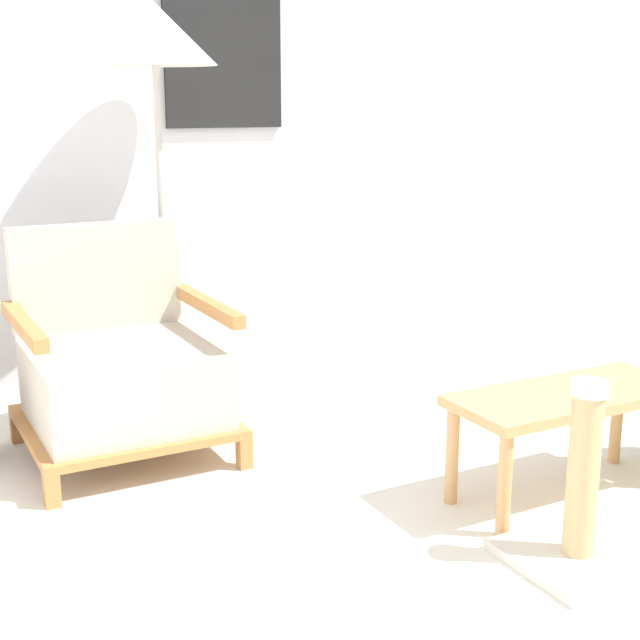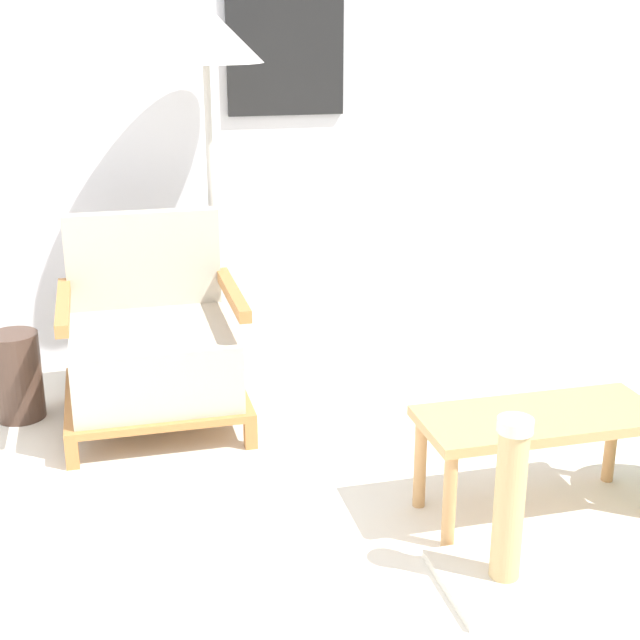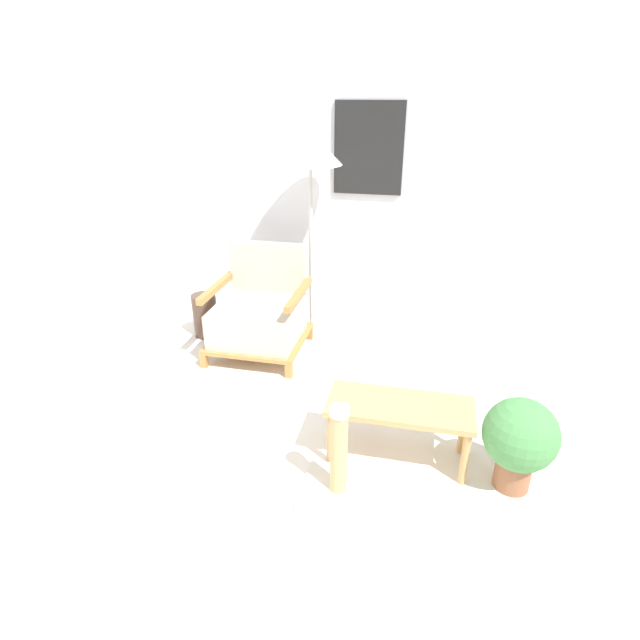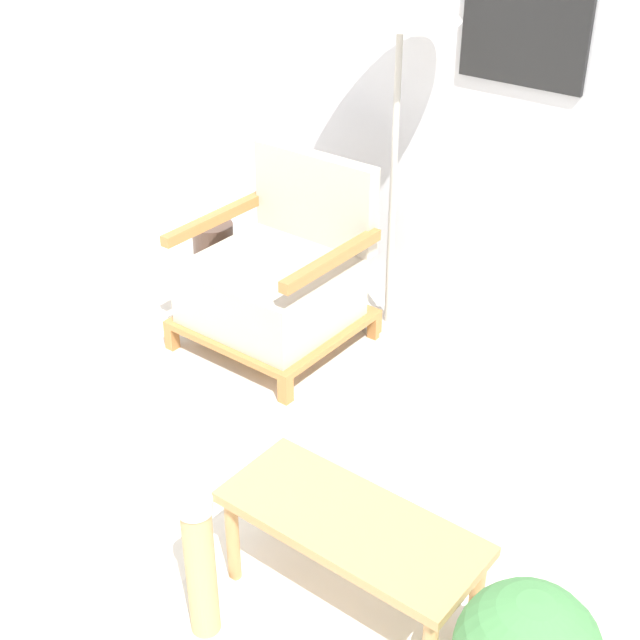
# 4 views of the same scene
# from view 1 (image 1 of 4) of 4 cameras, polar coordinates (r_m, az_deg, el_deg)

# --- Properties ---
(ground_plane) EXTENTS (14.00, 14.00, 0.00)m
(ground_plane) POSITION_cam_1_polar(r_m,az_deg,el_deg) (2.45, 14.63, -18.96)
(ground_plane) COLOR silver
(wall_back) EXTENTS (8.00, 0.09, 2.70)m
(wall_back) POSITION_cam_1_polar(r_m,az_deg,el_deg) (4.21, -8.01, 14.28)
(wall_back) COLOR silver
(wall_back) RESTS_ON ground_plane
(armchair) EXTENTS (0.74, 0.71, 0.85)m
(armchair) POSITION_cam_1_polar(r_m,az_deg,el_deg) (3.43, -12.65, -3.17)
(armchair) COLOR #B2753D
(armchair) RESTS_ON ground_plane
(floor_lamp) EXTENTS (0.50, 0.50, 1.70)m
(floor_lamp) POSITION_cam_1_polar(r_m,az_deg,el_deg) (3.80, -10.53, 16.67)
(floor_lamp) COLOR #B7B2A8
(floor_lamp) RESTS_ON ground_plane
(coffee_table) EXTENTS (0.83, 0.35, 0.37)m
(coffee_table) POSITION_cam_1_polar(r_m,az_deg,el_deg) (3.09, 15.64, -5.38)
(coffee_table) COLOR tan
(coffee_table) RESTS_ON ground_plane
(scratching_post) EXTENTS (0.38, 0.38, 0.55)m
(scratching_post) POSITION_cam_1_polar(r_m,az_deg,el_deg) (2.73, 16.31, -11.72)
(scratching_post) COLOR beige
(scratching_post) RESTS_ON ground_plane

